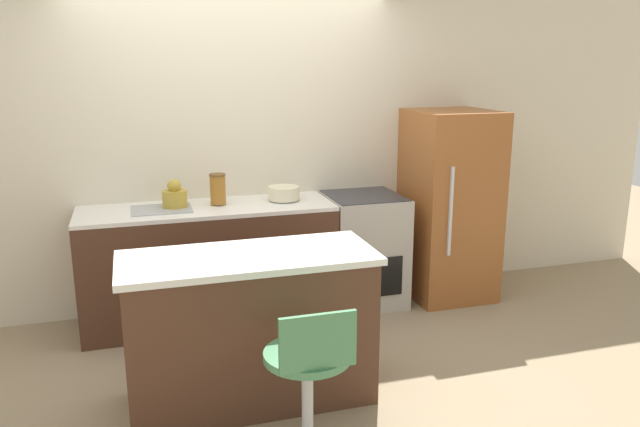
{
  "coord_description": "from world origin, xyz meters",
  "views": [
    {
      "loc": [
        -0.81,
        -4.33,
        2.03
      ],
      "look_at": [
        0.42,
        -0.3,
        0.97
      ],
      "focal_mm": 35.0,
      "sensor_mm": 36.0,
      "label": 1
    }
  ],
  "objects_px": {
    "kettle": "(175,196)",
    "mixing_bowl": "(284,193)",
    "oven_range": "(363,249)",
    "stool_chair": "(309,384)",
    "refrigerator": "(449,205)"
  },
  "relations": [
    {
      "from": "kettle",
      "to": "mixing_bowl",
      "type": "relative_size",
      "value": 0.85
    },
    {
      "from": "oven_range",
      "to": "kettle",
      "type": "height_order",
      "value": "kettle"
    },
    {
      "from": "oven_range",
      "to": "mixing_bowl",
      "type": "height_order",
      "value": "mixing_bowl"
    },
    {
      "from": "oven_range",
      "to": "stool_chair",
      "type": "distance_m",
      "value": 2.19
    },
    {
      "from": "stool_chair",
      "to": "mixing_bowl",
      "type": "relative_size",
      "value": 3.51
    },
    {
      "from": "stool_chair",
      "to": "kettle",
      "type": "bearing_deg",
      "value": 103.79
    },
    {
      "from": "mixing_bowl",
      "to": "kettle",
      "type": "bearing_deg",
      "value": 180.0
    },
    {
      "from": "refrigerator",
      "to": "kettle",
      "type": "relative_size",
      "value": 7.59
    },
    {
      "from": "kettle",
      "to": "mixing_bowl",
      "type": "xyz_separation_m",
      "value": [
        0.85,
        0.0,
        -0.03
      ]
    },
    {
      "from": "refrigerator",
      "to": "kettle",
      "type": "xyz_separation_m",
      "value": [
        -2.28,
        0.07,
        0.21
      ]
    },
    {
      "from": "stool_chair",
      "to": "kettle",
      "type": "height_order",
      "value": "kettle"
    },
    {
      "from": "refrigerator",
      "to": "kettle",
      "type": "distance_m",
      "value": 2.29
    },
    {
      "from": "stool_chair",
      "to": "mixing_bowl",
      "type": "bearing_deg",
      "value": 79.63
    },
    {
      "from": "refrigerator",
      "to": "mixing_bowl",
      "type": "xyz_separation_m",
      "value": [
        -1.43,
        0.07,
        0.18
      ]
    },
    {
      "from": "kettle",
      "to": "mixing_bowl",
      "type": "distance_m",
      "value": 0.85
    }
  ]
}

